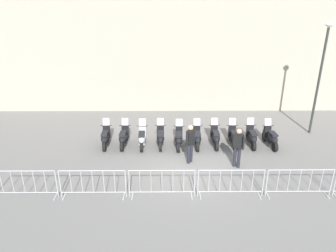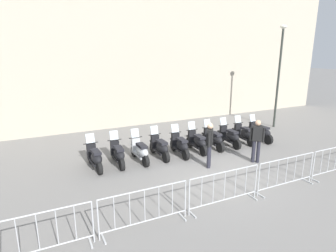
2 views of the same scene
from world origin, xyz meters
The scene contains 19 objects.
ground_plane centered at (0.00, 0.00, 0.00)m, with size 120.00×120.00×0.00m, color slate.
motorcycle_0 centered at (-3.83, 2.67, 0.45)m, with size 0.56×1.72×1.24m.
motorcycle_1 centered at (-2.96, 2.61, 0.45)m, with size 0.56×1.73×1.24m.
motorcycle_2 centered at (-2.08, 2.50, 0.45)m, with size 0.56×1.72×1.24m.
motorcycle_3 centered at (-1.19, 2.51, 0.45)m, with size 0.56×1.72×1.24m.
motorcycle_4 centered at (-0.32, 2.35, 0.45)m, with size 0.59×1.72×1.24m.
motorcycle_5 centered at (0.57, 2.37, 0.45)m, with size 0.57×1.73×1.24m.
motorcycle_6 centered at (1.45, 2.39, 0.45)m, with size 0.56×1.73×1.24m.
motorcycle_7 centered at (2.33, 2.31, 0.45)m, with size 0.56×1.73×1.24m.
motorcycle_8 centered at (3.22, 2.30, 0.45)m, with size 0.58×1.73×1.24m.
motorcycle_9 centered at (4.10, 2.15, 0.45)m, with size 0.56×1.72×1.24m.
barrier_segment_0 centered at (-6.12, -1.42, 0.53)m, with size 2.33×0.56×1.07m.
barrier_segment_1 centered at (-3.71, -1.55, 0.53)m, with size 2.33×0.56×1.07m.
barrier_segment_2 centered at (-1.30, -1.68, 0.53)m, with size 2.33×0.56×1.07m.
barrier_segment_3 centered at (1.11, -1.81, 0.53)m, with size 2.33×0.56×1.07m.
barrier_segment_4 centered at (3.52, -1.94, 0.53)m, with size 2.33×0.56×1.07m.
street_lamp centered at (6.88, 3.71, 3.41)m, with size 0.36×0.36×5.63m.
officer_near_row_end centered at (0.01, 0.79, 0.98)m, with size 0.41×0.43×1.73m.
officer_mid_plaza centered at (1.92, 0.28, 0.98)m, with size 0.44×0.40×1.73m.
Camera 1 is at (-1.64, -10.71, 6.24)m, focal length 32.09 mm.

